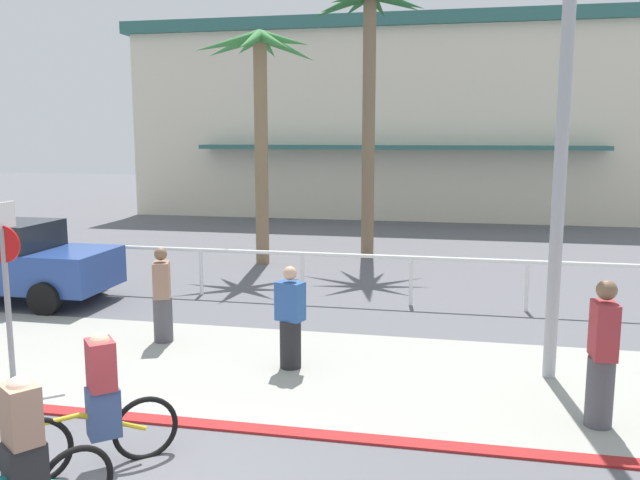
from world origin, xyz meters
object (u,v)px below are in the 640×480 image
(cyclist_teal_1, at_px, (19,464))
(streetlight_curb, at_px, (568,74))
(stop_sign_bike_lane, at_px, (5,266))
(palm_tree_2, at_px, (369,51))
(palm_tree_1, at_px, (260,86))
(car_blue_1, at_px, (7,260))
(pedestrian_0, at_px, (602,360))
(cyclist_yellow_0, at_px, (98,405))
(pedestrian_1, at_px, (162,299))
(pedestrian_2, at_px, (290,322))

(cyclist_teal_1, bearing_deg, streetlight_curb, 43.62)
(stop_sign_bike_lane, relative_size, palm_tree_2, 0.34)
(palm_tree_1, bearing_deg, car_blue_1, -129.18)
(stop_sign_bike_lane, height_order, palm_tree_1, palm_tree_1)
(cyclist_teal_1, bearing_deg, pedestrian_0, 32.32)
(car_blue_1, distance_m, cyclist_yellow_0, 8.38)
(pedestrian_1, bearing_deg, pedestrian_2, -18.43)
(car_blue_1, height_order, cyclist_teal_1, car_blue_1)
(pedestrian_2, bearing_deg, car_blue_1, 157.64)
(streetlight_curb, distance_m, palm_tree_1, 10.14)
(palm_tree_1, xyz_separation_m, pedestrian_2, (2.79, -7.86, -4.04))
(cyclist_yellow_0, bearing_deg, pedestrian_0, 21.56)
(pedestrian_0, bearing_deg, streetlight_curb, 104.88)
(pedestrian_1, bearing_deg, streetlight_curb, -6.15)
(palm_tree_1, bearing_deg, streetlight_curb, -49.67)
(car_blue_1, height_order, cyclist_yellow_0, car_blue_1)
(streetlight_curb, bearing_deg, pedestrian_0, -75.12)
(car_blue_1, relative_size, pedestrian_2, 2.80)
(streetlight_curb, bearing_deg, palm_tree_2, 112.81)
(stop_sign_bike_lane, distance_m, pedestrian_2, 4.11)
(stop_sign_bike_lane, distance_m, car_blue_1, 5.22)
(palm_tree_1, relative_size, pedestrian_2, 3.95)
(streetlight_curb, bearing_deg, stop_sign_bike_lane, -169.32)
(streetlight_curb, xyz_separation_m, pedestrian_1, (-6.19, 0.67, -3.53))
(cyclist_yellow_0, relative_size, cyclist_teal_1, 0.99)
(pedestrian_0, distance_m, pedestrian_2, 4.30)
(pedestrian_0, height_order, pedestrian_1, pedestrian_0)
(cyclist_teal_1, bearing_deg, stop_sign_bike_lane, 127.46)
(stop_sign_bike_lane, relative_size, cyclist_yellow_0, 1.71)
(streetlight_curb, height_order, cyclist_yellow_0, streetlight_curb)
(palm_tree_2, relative_size, pedestrian_1, 4.55)
(car_blue_1, relative_size, cyclist_yellow_0, 2.93)
(palm_tree_1, bearing_deg, pedestrian_2, -70.43)
(pedestrian_0, height_order, pedestrian_2, pedestrian_0)
(streetlight_curb, bearing_deg, pedestrian_2, -177.84)
(streetlight_curb, relative_size, pedestrian_1, 4.60)
(streetlight_curb, bearing_deg, cyclist_teal_1, -136.38)
(pedestrian_0, bearing_deg, pedestrian_2, 163.45)
(stop_sign_bike_lane, relative_size, cyclist_teal_1, 1.69)
(stop_sign_bike_lane, relative_size, car_blue_1, 0.58)
(pedestrian_1, bearing_deg, stop_sign_bike_lane, -123.00)
(car_blue_1, bearing_deg, pedestrian_1, -24.41)
(streetlight_curb, xyz_separation_m, pedestrian_2, (-3.76, -0.14, -3.56))
(palm_tree_1, bearing_deg, cyclist_teal_1, -82.85)
(palm_tree_1, height_order, car_blue_1, palm_tree_1)
(streetlight_curb, distance_m, car_blue_1, 11.50)
(palm_tree_1, relative_size, car_blue_1, 1.41)
(palm_tree_2, height_order, pedestrian_0, palm_tree_2)
(cyclist_yellow_0, bearing_deg, stop_sign_bike_lane, 141.28)
(streetlight_curb, distance_m, pedestrian_0, 3.71)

